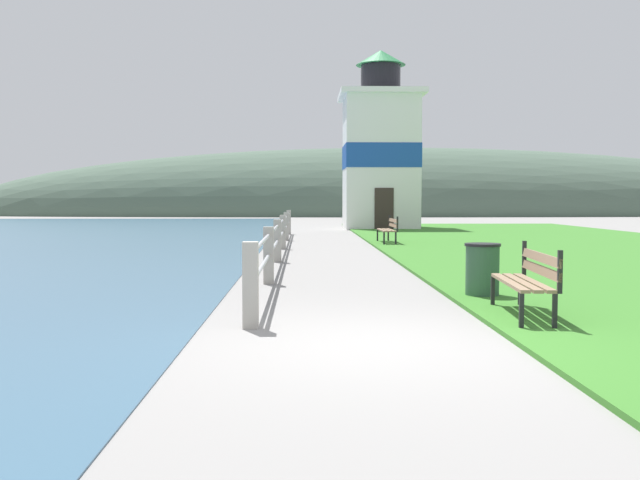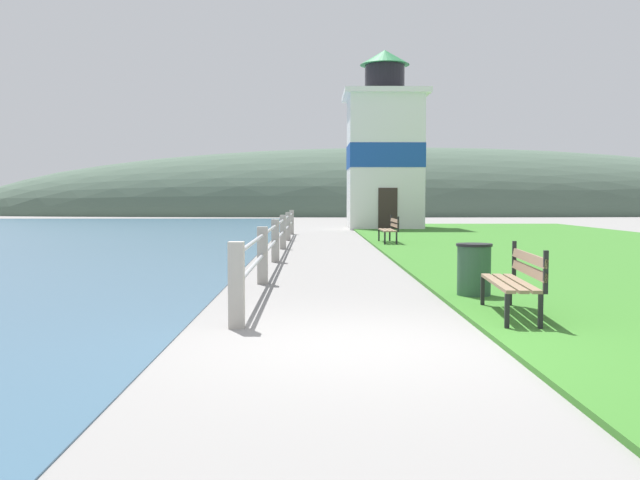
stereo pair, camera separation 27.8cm
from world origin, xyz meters
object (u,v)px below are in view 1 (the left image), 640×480
(park_bench_near, at_px, (528,277))
(lighthouse, at_px, (380,152))
(trash_bin, at_px, (482,271))
(park_bench_midway, at_px, (389,228))

(park_bench_near, relative_size, lighthouse, 0.21)
(park_bench_near, relative_size, trash_bin, 2.18)
(park_bench_near, xyz_separation_m, park_bench_midway, (0.00, 14.49, 0.00))
(lighthouse, bearing_deg, park_bench_midway, -94.73)
(park_bench_near, height_order, trash_bin, park_bench_near)
(park_bench_near, bearing_deg, park_bench_midway, -85.40)
(park_bench_near, relative_size, park_bench_midway, 0.95)
(park_bench_midway, relative_size, trash_bin, 2.29)
(park_bench_midway, xyz_separation_m, trash_bin, (-0.10, -12.62, -0.12))
(park_bench_near, distance_m, lighthouse, 26.75)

